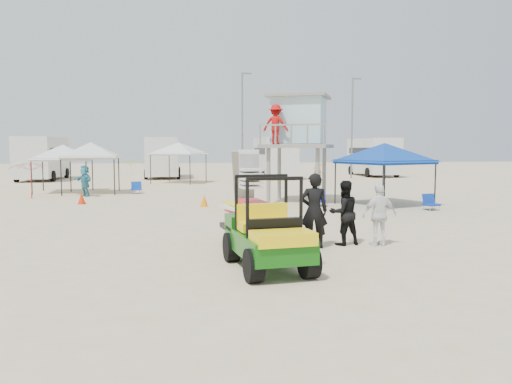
{
  "coord_description": "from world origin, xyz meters",
  "views": [
    {
      "loc": [
        -1.42,
        -10.03,
        2.48
      ],
      "look_at": [
        0.5,
        3.0,
        1.3
      ],
      "focal_mm": 35.0,
      "sensor_mm": 36.0,
      "label": 1
    }
  ],
  "objects": [
    {
      "name": "lifeguard_tower",
      "position": [
        3.64,
        12.2,
        3.51
      ],
      "size": [
        3.88,
        3.88,
        4.71
      ],
      "color": "gray",
      "rests_on": "ground"
    },
    {
      "name": "ground",
      "position": [
        0.0,
        0.0,
        0.0
      ],
      "size": [
        140.0,
        140.0,
        0.0
      ],
      "primitive_type": "plane",
      "color": "beige",
      "rests_on": "ground"
    },
    {
      "name": "man_right",
      "position": [
        3.47,
        1.83,
        0.79
      ],
      "size": [
        0.96,
        0.48,
        1.57
      ],
      "primitive_type": "imported",
      "rotation": [
        0.0,
        0.0,
        3.25
      ],
      "color": "white",
      "rests_on": "ground"
    },
    {
      "name": "light_pole_right",
      "position": [
        12.0,
        28.5,
        4.0
      ],
      "size": [
        0.14,
        0.14,
        8.0
      ],
      "primitive_type": "cylinder",
      "color": "slate",
      "rests_on": "ground"
    },
    {
      "name": "cone_near",
      "position": [
        -0.55,
        10.89,
        0.25
      ],
      "size": [
        0.34,
        0.34,
        0.5
      ],
      "primitive_type": "cone",
      "color": "orange",
      "rests_on": "ground"
    },
    {
      "name": "umbrella_b",
      "position": [
        -4.65,
        22.31,
        0.89
      ],
      "size": [
        2.58,
        2.6,
        1.79
      ],
      "primitive_type": "imported",
      "rotation": [
        0.0,
        0.0,
        0.42
      ],
      "color": "#F2F916",
      "rests_on": "ground"
    },
    {
      "name": "cone_far",
      "position": [
        -5.83,
        12.59,
        0.25
      ],
      "size": [
        0.34,
        0.34,
        0.5
      ],
      "primitive_type": "cone",
      "color": "red",
      "rests_on": "ground"
    },
    {
      "name": "light_pole_left",
      "position": [
        3.0,
        27.0,
        4.0
      ],
      "size": [
        0.14,
        0.14,
        8.0
      ],
      "primitive_type": "cylinder",
      "color": "slate",
      "rests_on": "ground"
    },
    {
      "name": "rv_far_right",
      "position": [
        15.0,
        31.49,
        1.8
      ],
      "size": [
        2.64,
        6.6,
        3.25
      ],
      "color": "silver",
      "rests_on": "ground"
    },
    {
      "name": "rv_mid_right",
      "position": [
        6.0,
        29.99,
        1.8
      ],
      "size": [
        2.64,
        7.0,
        3.25
      ],
      "color": "silver",
      "rests_on": "ground"
    },
    {
      "name": "beach_chair_b",
      "position": [
        8.3,
        8.44,
        0.31
      ],
      "size": [
        0.63,
        0.68,
        0.64
      ],
      "color": "#0D3097",
      "rests_on": "ground"
    },
    {
      "name": "canopy_white_c",
      "position": [
        -1.67,
        25.22,
        2.68
      ],
      "size": [
        4.04,
        4.04,
        3.23
      ],
      "color": "black",
      "rests_on": "ground"
    },
    {
      "name": "canopy_blue",
      "position": [
        7.13,
        10.29,
        2.52
      ],
      "size": [
        4.02,
        4.02,
        3.07
      ],
      "color": "black",
      "rests_on": "ground"
    },
    {
      "name": "beach_chair_a",
      "position": [
        -3.91,
        17.44,
        0.31
      ],
      "size": [
        0.66,
        0.71,
        0.64
      ],
      "color": "#103EAF",
      "rests_on": "ground"
    },
    {
      "name": "beach_chair_c",
      "position": [
        4.29,
        10.38,
        0.31
      ],
      "size": [
        0.66,
        0.71,
        0.64
      ],
      "color": "#0D0F96",
      "rests_on": "ground"
    },
    {
      "name": "man_left",
      "position": [
        1.77,
        1.83,
        0.93
      ],
      "size": [
        0.75,
        0.56,
        1.85
      ],
      "primitive_type": "imported",
      "rotation": [
        0.0,
        0.0,
        2.95
      ],
      "color": "black",
      "rests_on": "ground"
    },
    {
      "name": "utility_cart",
      "position": [
        0.25,
        -0.21,
        0.88
      ],
      "size": [
        1.54,
        2.62,
        1.88
      ],
      "color": "#0F550D",
      "rests_on": "ground"
    },
    {
      "name": "man_mid",
      "position": [
        2.62,
        2.08,
        0.82
      ],
      "size": [
        0.9,
        0.75,
        1.65
      ],
      "primitive_type": "imported",
      "rotation": [
        0.0,
        0.0,
        3.32
      ],
      "color": "black",
      "rests_on": "ground"
    },
    {
      "name": "surf_trailer",
      "position": [
        0.26,
        2.13,
        0.87
      ],
      "size": [
        1.5,
        2.43,
        2.14
      ],
      "color": "black",
      "rests_on": "ground"
    },
    {
      "name": "umbrella_a",
      "position": [
        -8.71,
        15.38,
        0.9
      ],
      "size": [
        2.35,
        2.38,
        1.81
      ],
      "primitive_type": "imported",
      "rotation": [
        0.0,
        0.0,
        -0.21
      ],
      "color": "red",
      "rests_on": "ground"
    },
    {
      "name": "canopy_white_b",
      "position": [
        -7.92,
        18.68,
        2.49
      ],
      "size": [
        3.04,
        3.04,
        3.03
      ],
      "color": "black",
      "rests_on": "ground"
    },
    {
      "name": "rv_mid_left",
      "position": [
        -3.0,
        31.49,
        1.8
      ],
      "size": [
        2.65,
        6.5,
        3.25
      ],
      "color": "silver",
      "rests_on": "ground"
    },
    {
      "name": "distant_beachgoers",
      "position": [
        -1.82,
        19.33,
        0.82
      ],
      "size": [
        16.13,
        11.66,
        1.75
      ],
      "color": "gold",
      "rests_on": "ground"
    },
    {
      "name": "rv_far_left",
      "position": [
        -12.0,
        29.99,
        1.8
      ],
      "size": [
        2.64,
        6.8,
        3.25
      ],
      "color": "silver",
      "rests_on": "ground"
    },
    {
      "name": "canopy_white_a",
      "position": [
        -6.3,
        17.87,
        2.61
      ],
      "size": [
        2.88,
        2.88,
        3.16
      ],
      "color": "black",
      "rests_on": "ground"
    }
  ]
}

